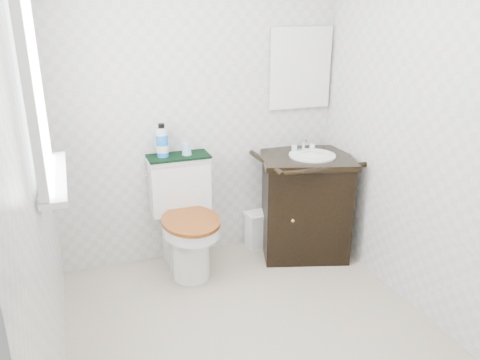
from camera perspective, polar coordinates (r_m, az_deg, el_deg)
floor at (r=3.00m, az=2.24°, el=-18.65°), size 2.40×2.40×0.00m
wall_back at (r=3.55m, az=-4.96°, el=8.94°), size 2.40×0.00×2.40m
wall_front at (r=1.48m, az=20.93°, el=-8.15°), size 2.40×0.00×2.40m
wall_left at (r=2.27m, az=-23.94°, el=1.06°), size 0.00×2.40×2.40m
wall_right at (r=3.03m, az=22.29°, el=5.66°), size 0.00×2.40×2.40m
window at (r=2.44m, az=-24.12°, el=10.73°), size 0.02×0.70×0.90m
mirror at (r=3.78m, az=7.35°, el=13.36°), size 0.50×0.02×0.60m
toilet at (r=3.54m, az=-6.71°, el=-5.28°), size 0.46×0.64×0.85m
vanity at (r=3.78m, az=7.90°, el=-2.66°), size 0.83×0.77×0.92m
trash_bin at (r=3.93m, az=2.26°, el=-6.01°), size 0.22×0.18×0.30m
towel at (r=3.48m, az=-7.52°, el=2.88°), size 0.45×0.22×0.02m
mouthwash_bottle at (r=3.43m, az=-9.46°, el=4.65°), size 0.08×0.08×0.24m
cup at (r=3.47m, az=-6.53°, el=3.78°), size 0.07×0.07×0.09m
soap_bar at (r=3.74m, az=7.23°, el=3.61°), size 0.07×0.05×0.02m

